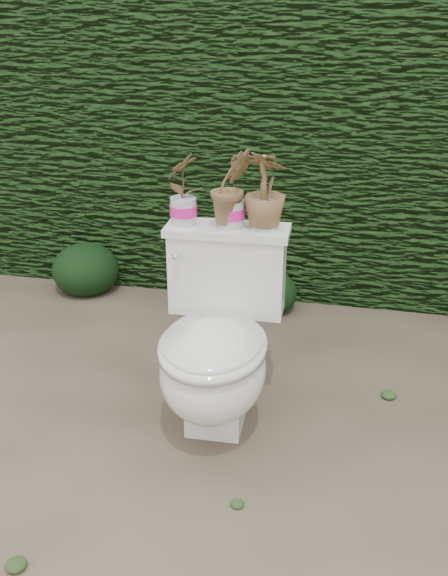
% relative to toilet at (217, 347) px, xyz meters
% --- Properties ---
extents(ground, '(60.00, 60.00, 0.00)m').
position_rel_toilet_xyz_m(ground, '(0.05, 0.12, -0.36)').
color(ground, '#72644E').
rests_on(ground, ground).
extents(hedge, '(8.00, 1.00, 1.60)m').
position_rel_toilet_xyz_m(hedge, '(0.05, 1.72, 0.44)').
color(hedge, '#204216').
rests_on(hedge, ground).
extents(toilet, '(0.51, 0.69, 0.78)m').
position_rel_toilet_xyz_m(toilet, '(0.00, 0.00, 0.00)').
color(toilet, white).
rests_on(toilet, ground).
extents(potted_plant_left, '(0.15, 0.17, 0.28)m').
position_rel_toilet_xyz_m(potted_plant_left, '(-0.19, 0.23, 0.56)').
color(potted_plant_left, '#23732C').
rests_on(potted_plant_left, toilet).
extents(potted_plant_center, '(0.21, 0.20, 0.30)m').
position_rel_toilet_xyz_m(potted_plant_center, '(0.01, 0.24, 0.57)').
color(potted_plant_center, '#23732C').
rests_on(potted_plant_center, toilet).
extents(potted_plant_right, '(0.21, 0.21, 0.30)m').
position_rel_toilet_xyz_m(potted_plant_right, '(0.14, 0.24, 0.57)').
color(potted_plant_right, '#23732C').
rests_on(potted_plant_right, toilet).
extents(liriope_clump_1, '(0.40, 0.40, 0.32)m').
position_rel_toilet_xyz_m(liriope_clump_1, '(-1.06, 1.13, -0.20)').
color(liriope_clump_1, black).
rests_on(liriope_clump_1, ground).
extents(liriope_clump_2, '(0.32, 0.32, 0.26)m').
position_rel_toilet_xyz_m(liriope_clump_2, '(0.05, 1.10, -0.23)').
color(liriope_clump_2, black).
rests_on(liriope_clump_2, ground).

